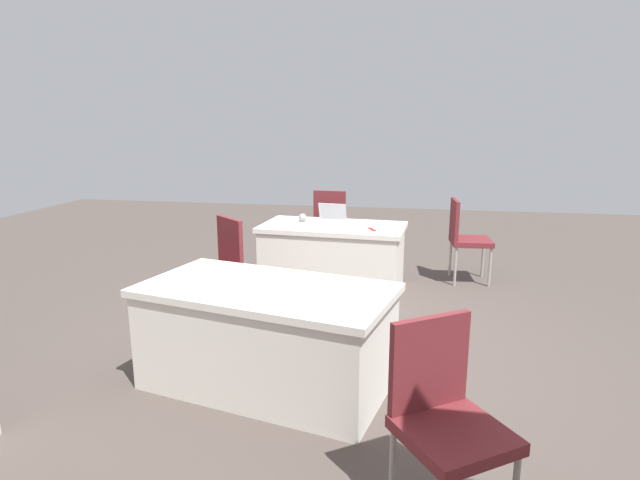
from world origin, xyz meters
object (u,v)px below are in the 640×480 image
table_foreground (333,257)px  scissors_red (372,229)px  table_mid_left (267,336)px  chair_tucked_right (331,220)px  laptop_silver (330,219)px  yarn_ball (303,218)px  chair_near_front (445,411)px  chair_tucked_left (465,235)px  chair_aisle (219,263)px

table_foreground → scissors_red: size_ratio=8.87×
table_mid_left → chair_tucked_right: (0.09, -3.40, 0.18)m
scissors_red → laptop_silver: bearing=-145.3°
yarn_ball → laptop_silver: bearing=176.2°
chair_near_front → scissors_red: chair_near_front is taller
chair_tucked_left → chair_aisle: 2.85m
table_foreground → chair_tucked_left: size_ratio=1.67×
laptop_silver → table_mid_left: bearing=94.2°
chair_tucked_left → scissors_red: size_ratio=5.30×
chair_tucked_left → chair_tucked_right: bearing=-116.2°
scissors_red → chair_near_front: bearing=-13.3°
chair_tucked_left → chair_near_front: bearing=-11.2°
table_mid_left → scissors_red: (-0.55, -2.02, 0.36)m
laptop_silver → chair_tucked_right: bearing=-75.8°
table_mid_left → chair_tucked_left: chair_tucked_left is taller
yarn_ball → chair_tucked_left: bearing=-167.0°
chair_aisle → chair_tucked_right: bearing=-65.9°
chair_tucked_right → laptop_silver: bearing=-79.2°
table_foreground → chair_tucked_left: bearing=-159.1°
chair_tucked_left → scissors_red: 1.26m
chair_tucked_left → laptop_silver: 1.57m
table_foreground → chair_aisle: size_ratio=1.69×
table_mid_left → chair_aisle: size_ratio=1.97×
table_mid_left → yarn_ball: 2.39m
chair_tucked_right → scissors_red: size_ratio=5.27×
chair_near_front → yarn_ball: bearing=-102.5°
chair_aisle → chair_near_front: bearing=172.3°
chair_near_front → chair_tucked_right: 4.64m
chair_near_front → scissors_red: 3.15m
table_foreground → table_mid_left: 2.21m
table_foreground → chair_aisle: bearing=49.3°
chair_tucked_right → laptop_silver: (-0.16, 1.09, 0.22)m
chair_aisle → scissors_red: chair_aisle is taller
chair_aisle → scissors_red: 1.61m
chair_near_front → laptop_silver: 3.56m
yarn_ball → scissors_red: yarn_ball is taller
yarn_ball → scissors_red: (-0.80, 0.32, -0.04)m
table_foreground → chair_near_front: chair_near_front is taller
table_mid_left → chair_near_front: chair_near_front is taller
yarn_ball → scissors_red: 0.86m
chair_tucked_right → yarn_ball: size_ratio=10.47×
table_foreground → laptop_silver: laptop_silver is taller
chair_tucked_left → scissors_red: (1.01, 0.73, 0.18)m
chair_near_front → table_foreground: bearing=-107.3°
chair_tucked_left → chair_aisle: size_ratio=1.01×
yarn_ball → chair_aisle: bearing=65.5°
table_mid_left → yarn_ball: (0.25, -2.34, 0.40)m
chair_aisle → scissors_red: (-1.34, -0.87, 0.19)m
chair_aisle → chair_tucked_left: bearing=-104.3°
chair_near_front → yarn_ball: chair_near_front is taller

